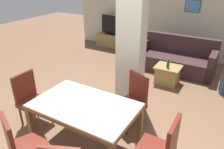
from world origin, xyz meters
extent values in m
plane|color=brown|center=(0.00, 0.00, 0.00)|extent=(18.00, 18.00, 0.00)
cube|color=beige|center=(0.00, 4.79, 1.35)|extent=(7.20, 0.06, 2.70)
cube|color=brown|center=(0.41, 4.74, 1.60)|extent=(0.44, 0.02, 0.36)
cube|color=#4C8CCC|center=(0.41, 4.73, 1.60)|extent=(0.40, 0.01, 0.32)
cube|color=beige|center=(0.03, 1.46, 1.35)|extent=(0.49, 0.33, 2.70)
cube|color=brown|center=(0.00, -0.45, 0.73)|extent=(1.53, 0.06, 0.06)
cube|color=brown|center=(0.00, 0.45, 0.73)|extent=(1.53, 0.06, 0.06)
cube|color=brown|center=(-0.73, 0.00, 0.73)|extent=(0.06, 0.84, 0.06)
cube|color=brown|center=(0.73, 0.00, 0.73)|extent=(0.06, 0.84, 0.06)
cube|color=silver|center=(0.00, 0.00, 0.77)|extent=(1.51, 0.94, 0.01)
cube|color=brown|center=(-0.71, -0.43, 0.35)|extent=(0.08, 0.08, 0.70)
cube|color=brown|center=(-0.71, 0.43, 0.35)|extent=(0.08, 0.08, 0.70)
cube|color=brown|center=(0.71, 0.43, 0.35)|extent=(0.08, 0.08, 0.70)
cube|color=maroon|center=(-0.34, -0.77, 0.42)|extent=(0.61, 0.61, 0.07)
cube|color=maroon|center=(-0.43, -0.96, 0.71)|extent=(0.42, 0.22, 0.50)
cylinder|color=#4D391F|center=(-0.44, -0.52, 0.19)|extent=(0.04, 0.04, 0.39)
cube|color=maroon|center=(1.31, 0.00, 0.71)|extent=(0.05, 0.44, 0.50)
cylinder|color=#4D391F|center=(0.92, 0.19, 0.19)|extent=(0.04, 0.04, 0.39)
cube|color=maroon|center=(0.34, 0.79, 0.42)|extent=(0.61, 0.61, 0.07)
cube|color=maroon|center=(0.43, 0.98, 0.71)|extent=(0.42, 0.22, 0.50)
cylinder|color=#4D391F|center=(0.44, 0.54, 0.19)|extent=(0.04, 0.04, 0.39)
cylinder|color=#4D391F|center=(0.09, 0.69, 0.19)|extent=(0.04, 0.04, 0.39)
cylinder|color=#4D391F|center=(0.59, 0.89, 0.19)|extent=(0.04, 0.04, 0.39)
cylinder|color=#4D391F|center=(0.25, 1.04, 0.19)|extent=(0.04, 0.04, 0.39)
cube|color=#5F2217|center=(-1.10, 0.00, 0.42)|extent=(0.46, 0.46, 0.07)
cube|color=#5F2217|center=(-1.31, 0.00, 0.71)|extent=(0.05, 0.44, 0.50)
cylinder|color=#4D391F|center=(-0.91, 0.19, 0.19)|extent=(0.04, 0.04, 0.39)
cylinder|color=#4D391F|center=(-0.91, -0.19, 0.19)|extent=(0.04, 0.04, 0.39)
cylinder|color=#4D391F|center=(-1.29, 0.19, 0.19)|extent=(0.04, 0.04, 0.39)
cylinder|color=#4D391F|center=(-1.29, -0.19, 0.19)|extent=(0.04, 0.04, 0.39)
cube|color=#3A2525|center=(0.38, 3.59, 0.21)|extent=(2.05, 0.89, 0.42)
cube|color=#3A2525|center=(0.38, 3.95, 0.67)|extent=(2.05, 0.18, 0.50)
cube|color=#3A2525|center=(1.33, 3.59, 0.35)|extent=(0.16, 0.89, 0.69)
cube|color=#3A2525|center=(-0.56, 3.59, 0.35)|extent=(0.16, 0.89, 0.69)
cube|color=#9A7A45|center=(0.44, 2.74, 0.43)|extent=(0.60, 0.52, 0.04)
cube|color=#9A7A45|center=(0.44, 2.74, 0.20)|extent=(0.52, 0.44, 0.41)
cylinder|color=#194C23|center=(0.45, 2.64, 0.53)|extent=(0.07, 0.07, 0.17)
cylinder|color=#194C23|center=(0.45, 2.64, 0.65)|extent=(0.03, 0.03, 0.06)
cylinder|color=#B7B7BC|center=(0.45, 2.64, 0.69)|extent=(0.03, 0.03, 0.01)
cube|color=#9D804A|center=(-2.22, 4.51, 0.23)|extent=(1.01, 0.40, 0.47)
cube|color=black|center=(-2.22, 4.51, 0.48)|extent=(0.37, 0.26, 0.03)
cube|color=black|center=(-2.22, 4.51, 0.81)|extent=(0.83, 0.22, 0.62)
camera|label=1|loc=(1.71, -2.11, 2.54)|focal=35.00mm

